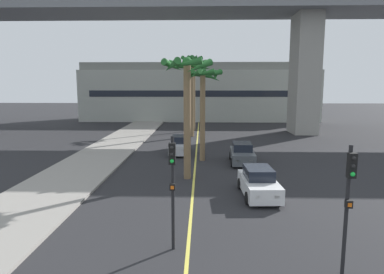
# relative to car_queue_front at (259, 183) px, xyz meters

# --- Properties ---
(sidewalk_left) EXTENTS (4.80, 80.00, 0.15)m
(sidewalk_left) POSITION_rel_car_queue_front_xyz_m (-11.57, 0.88, -0.65)
(sidewalk_left) COLOR gray
(sidewalk_left) RESTS_ON ground
(lane_stripe_center) EXTENTS (0.14, 56.00, 0.01)m
(lane_stripe_center) POSITION_rel_car_queue_front_xyz_m (-3.57, 8.88, -0.72)
(lane_stripe_center) COLOR #DBCC4C
(lane_stripe_center) RESTS_ON ground
(bridge_overpass) EXTENTS (87.16, 8.00, 18.61)m
(bridge_overpass) POSITION_rel_car_queue_front_xyz_m (-2.42, 24.78, 14.31)
(bridge_overpass) COLOR slate
(bridge_overpass) RESTS_ON ground
(pier_building_backdrop) EXTENTS (39.09, 8.04, 9.54)m
(pier_building_backdrop) POSITION_rel_car_queue_front_xyz_m (-3.57, 40.66, 3.99)
(pier_building_backdrop) COLOR #ADB2A8
(pier_building_backdrop) RESTS_ON ground
(car_queue_front) EXTENTS (1.96, 4.16, 1.56)m
(car_queue_front) POSITION_rel_car_queue_front_xyz_m (0.00, 0.00, 0.00)
(car_queue_front) COLOR white
(car_queue_front) RESTS_ON ground
(car_queue_second) EXTENTS (1.95, 4.16, 1.56)m
(car_queue_second) POSITION_rel_car_queue_front_xyz_m (0.03, 7.88, 0.00)
(car_queue_second) COLOR #4C5156
(car_queue_second) RESTS_ON ground
(car_queue_third) EXTENTS (1.85, 4.11, 1.56)m
(car_queue_third) POSITION_rel_car_queue_front_xyz_m (-5.00, 11.46, 0.00)
(car_queue_third) COLOR #B7BABF
(car_queue_third) RESTS_ON ground
(traffic_light_median_near) EXTENTS (0.24, 0.37, 4.20)m
(traffic_light_median_near) POSITION_rel_car_queue_front_xyz_m (-4.11, -6.25, 1.99)
(traffic_light_median_near) COLOR black
(traffic_light_median_near) RESTS_ON ground
(traffic_light_right_far_corner) EXTENTS (0.24, 0.37, 4.20)m
(traffic_light_right_far_corner) POSITION_rel_car_queue_front_xyz_m (1.37, -7.85, 1.99)
(traffic_light_right_far_corner) COLOR black
(traffic_light_right_far_corner) RESTS_ON ground
(palm_tree_near_median) EXTENTS (3.24, 3.26, 7.66)m
(palm_tree_near_median) POSITION_rel_car_queue_front_xyz_m (-3.98, 3.39, 5.23)
(palm_tree_near_median) COLOR brown
(palm_tree_near_median) RESTS_ON ground
(palm_tree_mid_median) EXTENTS (2.63, 2.66, 9.31)m
(palm_tree_mid_median) POSITION_rel_car_queue_front_xyz_m (-4.22, 21.49, 6.08)
(palm_tree_mid_median) COLOR brown
(palm_tree_mid_median) RESTS_ON ground
(palm_tree_far_median) EXTENTS (3.12, 3.10, 7.26)m
(palm_tree_far_median) POSITION_rel_car_queue_front_xyz_m (-3.04, 8.78, 5.09)
(palm_tree_far_median) COLOR brown
(palm_tree_far_median) RESTS_ON ground
(palm_tree_farthest_median) EXTENTS (3.00, 3.04, 9.23)m
(palm_tree_farthest_median) POSITION_rel_car_queue_front_xyz_m (-4.11, 26.59, 7.05)
(palm_tree_farthest_median) COLOR brown
(palm_tree_farthest_median) RESTS_ON ground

